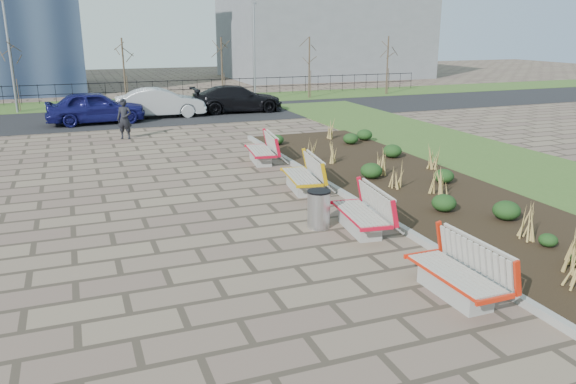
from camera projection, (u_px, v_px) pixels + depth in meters
name	position (u px, v px, depth m)	size (l,w,h in m)	color
ground	(270.00, 290.00, 10.29)	(120.00, 120.00, 0.00)	#6D5C4B
planting_bed	(411.00, 186.00, 16.89)	(4.50, 18.00, 0.10)	black
planting_curb	(342.00, 193.00, 16.09)	(0.16, 18.00, 0.15)	gray
grass_verge_near	(535.00, 173.00, 18.53)	(5.00, 38.00, 0.04)	#33511E
grass_verge_far	(125.00, 103.00, 35.37)	(80.00, 5.00, 0.04)	#33511E
road	(135.00, 117.00, 30.00)	(80.00, 7.00, 0.02)	black
bench_a	(455.00, 270.00, 9.93)	(0.90, 2.10, 1.00)	red
bench_b	(360.00, 211.00, 13.15)	(0.90, 2.10, 1.00)	red
bench_c	(301.00, 174.00, 16.44)	(0.90, 2.10, 1.00)	#D29C0B
bench_d	(260.00, 149.00, 19.85)	(0.90, 2.10, 1.00)	red
litter_bin	(319.00, 210.00, 13.40)	(0.54, 0.54, 0.90)	#B2B2B7
pedestrian	(124.00, 119.00, 24.01)	(0.63, 0.41, 1.72)	black
car_blue	(96.00, 107.00, 27.80)	(1.90, 4.73, 1.61)	#12124E
car_silver	(160.00, 103.00, 29.77)	(1.61, 4.63, 1.52)	#9A9DA1
car_black	(237.00, 99.00, 31.60)	(2.08, 5.11, 1.48)	black
tree_b	(13.00, 75.00, 31.40)	(1.40, 1.40, 4.00)	#4C3D2D
tree_c	(124.00, 72.00, 33.46)	(1.40, 1.40, 4.00)	#4C3D2D
tree_d	(222.00, 70.00, 35.51)	(1.40, 1.40, 4.00)	#4C3D2D
tree_e	(309.00, 67.00, 37.57)	(1.40, 1.40, 4.00)	#4C3D2D
tree_f	(387.00, 65.00, 39.62)	(1.40, 1.40, 4.00)	#4C3D2D
lamp_west	(10.00, 58.00, 30.67)	(0.24, 0.60, 6.00)	gray
lamp_east	(254.00, 53.00, 35.47)	(0.24, 0.60, 6.00)	gray
railing_fence	(122.00, 91.00, 36.54)	(44.00, 0.10, 1.20)	black
building_grey	(323.00, 23.00, 53.36)	(18.00, 12.00, 10.00)	slate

